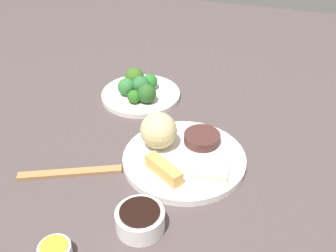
{
  "coord_description": "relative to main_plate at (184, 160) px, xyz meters",
  "views": [
    {
      "loc": [
        0.18,
        -0.67,
        0.61
      ],
      "look_at": [
        -0.05,
        0.07,
        0.06
      ],
      "focal_mm": 42.89,
      "sensor_mm": 36.0,
      "label": 1
    }
  ],
  "objects": [
    {
      "name": "chopsticks_pair",
      "position": [
        -0.22,
        -0.11,
        -0.0
      ],
      "size": [
        0.21,
        0.11,
        0.01
      ],
      "primitive_type": "cube",
      "rotation": [
        0.0,
        0.0,
        0.41
      ],
      "color": "#A87745",
      "rests_on": "tabletop"
    },
    {
      "name": "broccoli_floret_2",
      "position": [
        -0.17,
        0.27,
        0.03
      ],
      "size": [
        0.04,
        0.04,
        0.04
      ],
      "primitive_type": "sphere",
      "color": "#287228",
      "rests_on": "broccoli_plate"
    },
    {
      "name": "broccoli_plate",
      "position": [
        -0.19,
        0.24,
        -0.0
      ],
      "size": [
        0.22,
        0.22,
        0.01
      ],
      "primitive_type": "cylinder",
      "color": "white",
      "rests_on": "tabletop"
    },
    {
      "name": "soy_sauce_bowl",
      "position": [
        -0.03,
        -0.2,
        0.01
      ],
      "size": [
        0.09,
        0.09,
        0.04
      ],
      "primitive_type": "cylinder",
      "color": "white",
      "rests_on": "tabletop"
    },
    {
      "name": "sauce_ramekin_hot_mustard",
      "position": [
        -0.14,
        -0.31,
        0.01
      ],
      "size": [
        0.06,
        0.06,
        0.03
      ],
      "primitive_type": "cylinder",
      "color": "white",
      "rests_on": "tabletop"
    },
    {
      "name": "spring_roll",
      "position": [
        -0.03,
        -0.07,
        0.02
      ],
      "size": [
        0.09,
        0.07,
        0.03
      ],
      "primitive_type": "cube",
      "rotation": [
        0.0,
        0.0,
        2.57
      ],
      "color": "gold",
      "rests_on": "main_plate"
    },
    {
      "name": "broccoli_floret_5",
      "position": [
        -0.22,
        0.22,
        0.03
      ],
      "size": [
        0.05,
        0.05,
        0.05
      ],
      "primitive_type": "sphere",
      "color": "#307235",
      "rests_on": "broccoli_plate"
    },
    {
      "name": "crab_rangoon_wonton",
      "position": [
        0.07,
        -0.03,
        0.01
      ],
      "size": [
        0.08,
        0.07,
        0.01
      ],
      "primitive_type": "cube",
      "rotation": [
        0.0,
        0.0,
        0.12
      ],
      "color": "beige",
      "rests_on": "main_plate"
    },
    {
      "name": "rice_scoop",
      "position": [
        -0.07,
        0.03,
        0.05
      ],
      "size": [
        0.08,
        0.08,
        0.08
      ],
      "primitive_type": "sphere",
      "color": "#C8B983",
      "rests_on": "main_plate"
    },
    {
      "name": "broccoli_floret_6",
      "position": [
        -0.19,
        0.18,
        0.02
      ],
      "size": [
        0.04,
        0.04,
        0.04
      ],
      "primitive_type": "sphere",
      "color": "#2A691D",
      "rests_on": "broccoli_plate"
    },
    {
      "name": "main_plate",
      "position": [
        0.0,
        0.0,
        0.0
      ],
      "size": [
        0.27,
        0.27,
        0.02
      ],
      "primitive_type": "cylinder",
      "color": "white",
      "rests_on": "tabletop"
    },
    {
      "name": "soy_sauce_bowl_liquid",
      "position": [
        -0.03,
        -0.2,
        0.03
      ],
      "size": [
        0.07,
        0.07,
        0.0
      ],
      "primitive_type": "cylinder",
      "color": "black",
      "rests_on": "soy_sauce_bowl"
    },
    {
      "name": "broccoli_floret_0",
      "position": [
        -0.19,
        0.24,
        0.03
      ],
      "size": [
        0.05,
        0.05,
        0.05
      ],
      "primitive_type": "sphere",
      "color": "#2B6937",
      "rests_on": "broccoli_plate"
    },
    {
      "name": "stir_fry_heap",
      "position": [
        0.03,
        0.07,
        0.02
      ],
      "size": [
        0.08,
        0.08,
        0.02
      ],
      "primitive_type": "cylinder",
      "color": "#472724",
      "rests_on": "main_plate"
    },
    {
      "name": "broccoli_floret_1",
      "position": [
        -0.22,
        0.27,
        0.03
      ],
      "size": [
        0.05,
        0.05,
        0.05
      ],
      "primitive_type": "sphere",
      "color": "#37601D",
      "rests_on": "broccoli_plate"
    },
    {
      "name": "sauce_ramekin_hot_mustard_liquid",
      "position": [
        -0.14,
        -0.31,
        0.02
      ],
      "size": [
        0.05,
        0.05,
        0.0
      ],
      "primitive_type": "cylinder",
      "color": "yellow",
      "rests_on": "sauce_ramekin_hot_mustard"
    },
    {
      "name": "broccoli_floret_3",
      "position": [
        -0.16,
        0.2,
        0.03
      ],
      "size": [
        0.05,
        0.05,
        0.05
      ],
      "primitive_type": "sphere",
      "color": "#285821",
      "rests_on": "broccoli_plate"
    },
    {
      "name": "tabletop",
      "position": [
        -0.01,
        0.0,
        -0.02
      ],
      "size": [
        2.2,
        2.2,
        0.02
      ],
      "primitive_type": "cube",
      "color": "#4A3E3E",
      "rests_on": "ground"
    }
  ]
}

